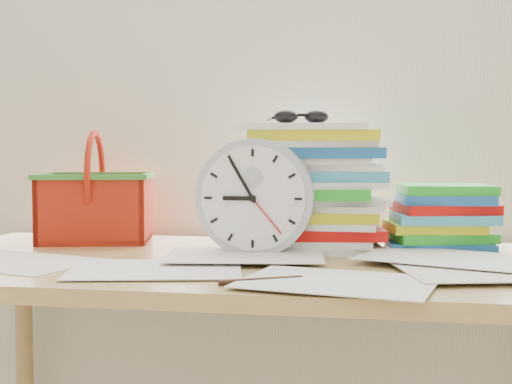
% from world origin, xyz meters
% --- Properties ---
extents(curtain, '(2.40, 0.01, 2.50)m').
position_xyz_m(curtain, '(0.00, 1.98, 1.30)').
color(curtain, white).
rests_on(curtain, room_shell).
extents(desk, '(1.40, 0.70, 0.75)m').
position_xyz_m(desk, '(0.00, 1.60, 0.68)').
color(desk, tan).
rests_on(desk, ground).
extents(paper_stack, '(0.35, 0.30, 0.28)m').
position_xyz_m(paper_stack, '(0.12, 1.78, 0.89)').
color(paper_stack, white).
rests_on(paper_stack, desk).
extents(clock, '(0.25, 0.05, 0.25)m').
position_xyz_m(clock, '(0.01, 1.65, 0.87)').
color(clock, '#AEB3BD').
rests_on(clock, desk).
extents(sunglasses, '(0.16, 0.15, 0.03)m').
position_xyz_m(sunglasses, '(0.10, 1.73, 1.04)').
color(sunglasses, black).
rests_on(sunglasses, paper_stack).
extents(book_stack, '(0.28, 0.23, 0.15)m').
position_xyz_m(book_stack, '(0.39, 1.80, 0.82)').
color(book_stack, white).
rests_on(book_stack, desk).
extents(basket, '(0.30, 0.26, 0.26)m').
position_xyz_m(basket, '(-0.41, 1.81, 0.88)').
color(basket, red).
rests_on(basket, desk).
extents(pen, '(0.13, 0.08, 0.01)m').
position_xyz_m(pen, '(0.07, 1.35, 0.75)').
color(pen, black).
rests_on(pen, desk).
extents(scattered_papers, '(1.26, 0.42, 0.02)m').
position_xyz_m(scattered_papers, '(0.00, 1.60, 0.76)').
color(scattered_papers, white).
rests_on(scattered_papers, desk).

